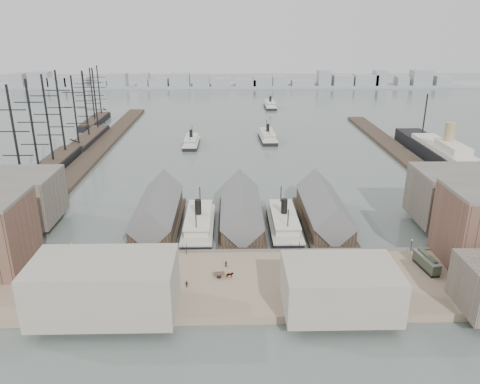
{
  "coord_description": "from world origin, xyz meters",
  "views": [
    {
      "loc": [
        -3.29,
        -118.03,
        60.93
      ],
      "look_at": [
        0.0,
        30.0,
        6.0
      ],
      "focal_mm": 35.0,
      "sensor_mm": 36.0,
      "label": 1
    }
  ],
  "objects_px": {
    "horse_cart_left": "(61,267)",
    "horse_cart_center": "(226,275)",
    "ferry_docked_west": "(199,223)",
    "ocean_steamer": "(446,156)",
    "horse_cart_right": "(353,274)",
    "tram": "(426,263)"
  },
  "relations": [
    {
      "from": "ferry_docked_west",
      "to": "horse_cart_left",
      "type": "distance_m",
      "value": 42.21
    },
    {
      "from": "horse_cart_center",
      "to": "horse_cart_left",
      "type": "bearing_deg",
      "value": 77.63
    },
    {
      "from": "horse_cart_center",
      "to": "horse_cart_right",
      "type": "relative_size",
      "value": 1.05
    },
    {
      "from": "ferry_docked_west",
      "to": "ocean_steamer",
      "type": "xyz_separation_m",
      "value": [
        105.0,
        65.98,
        1.58
      ]
    },
    {
      "from": "horse_cart_center",
      "to": "horse_cart_right",
      "type": "height_order",
      "value": "horse_cart_right"
    },
    {
      "from": "ferry_docked_west",
      "to": "ocean_steamer",
      "type": "relative_size",
      "value": 0.32
    },
    {
      "from": "ferry_docked_west",
      "to": "tram",
      "type": "bearing_deg",
      "value": -25.6
    },
    {
      "from": "horse_cart_left",
      "to": "horse_cart_right",
      "type": "height_order",
      "value": "horse_cart_right"
    },
    {
      "from": "ocean_steamer",
      "to": "horse_cart_left",
      "type": "xyz_separation_m",
      "value": [
        -137.85,
        -92.49,
        -1.34
      ]
    },
    {
      "from": "horse_cart_left",
      "to": "horse_cart_center",
      "type": "height_order",
      "value": "horse_cart_center"
    },
    {
      "from": "tram",
      "to": "horse_cart_right",
      "type": "relative_size",
      "value": 2.17
    },
    {
      "from": "horse_cart_center",
      "to": "ocean_steamer",
      "type": "bearing_deg",
      "value": -50.8
    },
    {
      "from": "horse_cart_left",
      "to": "horse_cart_center",
      "type": "bearing_deg",
      "value": -87.93
    },
    {
      "from": "tram",
      "to": "horse_cart_right",
      "type": "height_order",
      "value": "tram"
    },
    {
      "from": "ocean_steamer",
      "to": "horse_cart_right",
      "type": "distance_m",
      "value": 117.72
    },
    {
      "from": "horse_cart_center",
      "to": "ferry_docked_west",
      "type": "bearing_deg",
      "value": 9.32
    },
    {
      "from": "ferry_docked_west",
      "to": "horse_cart_right",
      "type": "bearing_deg",
      "value": -38.88
    },
    {
      "from": "ferry_docked_west",
      "to": "horse_cart_right",
      "type": "distance_m",
      "value": 50.49
    },
    {
      "from": "horse_cart_left",
      "to": "horse_cart_right",
      "type": "xyz_separation_m",
      "value": [
        72.15,
        -5.18,
        0.08
      ]
    },
    {
      "from": "ocean_steamer",
      "to": "ferry_docked_west",
      "type": "bearing_deg",
      "value": -147.86
    },
    {
      "from": "ferry_docked_west",
      "to": "horse_cart_right",
      "type": "height_order",
      "value": "ferry_docked_west"
    },
    {
      "from": "ferry_docked_west",
      "to": "ocean_steamer",
      "type": "distance_m",
      "value": 124.02
    }
  ]
}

